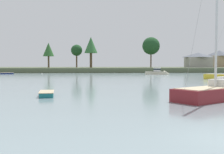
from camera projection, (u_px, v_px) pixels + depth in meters
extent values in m
cube|color=#4C563D|center=(112.00, 69.00, 105.21)|extent=(179.02, 43.87, 1.51)
cube|color=navy|center=(7.00, 74.00, 73.37)|extent=(3.58, 2.75, 0.56)
cube|color=#C6B289|center=(7.00, 73.00, 73.36)|extent=(3.75, 2.91, 0.05)
cube|color=tan|center=(7.00, 73.00, 73.36)|extent=(0.64, 1.16, 0.03)
cube|color=#196B70|center=(47.00, 95.00, 21.93)|extent=(1.46, 2.81, 0.53)
cube|color=#C6B289|center=(47.00, 92.00, 21.92)|extent=(1.56, 2.93, 0.05)
cube|color=tan|center=(47.00, 92.00, 21.92)|extent=(0.94, 0.22, 0.03)
cube|color=beige|center=(156.00, 74.00, 70.90)|extent=(5.87, 3.16, 1.17)
cone|color=beige|center=(167.00, 74.00, 70.45)|extent=(1.91, 2.11, 1.83)
cube|color=black|center=(156.00, 72.00, 70.88)|extent=(6.00, 3.26, 0.05)
cube|color=silver|center=(157.00, 70.00, 70.81)|extent=(2.10, 1.97, 1.01)
cube|color=#19232D|center=(157.00, 69.00, 70.81)|extent=(2.15, 2.01, 0.36)
cube|color=beige|center=(157.00, 68.00, 70.79)|extent=(2.37, 2.27, 0.06)
cylinder|color=silver|center=(157.00, 65.00, 70.76)|extent=(0.03, 0.03, 1.08)
cylinder|color=#999999|center=(217.00, 44.00, 47.39)|extent=(2.61, 2.49, 10.45)
cube|color=maroon|center=(221.00, 97.00, 20.18)|extent=(8.56, 6.78, 1.54)
cube|color=#CCB78E|center=(221.00, 87.00, 20.15)|extent=(7.97, 6.26, 0.04)
cube|color=silver|center=(224.00, 83.00, 20.39)|extent=(2.42, 2.30, 0.52)
cylinder|color=silver|center=(217.00, 0.00, 19.44)|extent=(0.17, 0.17, 12.64)
sphere|color=white|center=(42.00, 74.00, 75.80)|extent=(0.32, 0.32, 0.32)
torus|color=#333338|center=(42.00, 73.00, 75.79)|extent=(0.12, 0.12, 0.02)
cylinder|color=brown|center=(91.00, 56.00, 97.71)|extent=(0.88, 0.88, 8.56)
cone|color=#336B38|center=(91.00, 45.00, 97.53)|extent=(4.73, 4.73, 5.78)
cylinder|color=brown|center=(49.00, 58.00, 95.26)|extent=(0.60, 0.60, 6.56)
cone|color=#2D602D|center=(48.00, 49.00, 95.11)|extent=(3.89, 3.89, 4.75)
cylinder|color=brown|center=(151.00, 59.00, 101.54)|extent=(0.48, 0.48, 6.63)
sphere|color=#1E4723|center=(151.00, 46.00, 101.32)|extent=(6.56, 6.56, 6.56)
cylinder|color=brown|center=(77.00, 60.00, 100.02)|extent=(0.53, 0.53, 5.45)
sphere|color=#1E4723|center=(77.00, 50.00, 99.85)|extent=(4.18, 4.18, 4.18)
cube|color=tan|center=(219.00, 62.00, 114.38)|extent=(8.11, 7.08, 4.75)
pyramid|color=#565B66|center=(219.00, 53.00, 114.22)|extent=(8.76, 7.64, 2.37)
cube|color=#9E998E|center=(198.00, 62.00, 102.60)|extent=(8.71, 7.26, 3.88)
pyramid|color=#565B66|center=(198.00, 55.00, 102.47)|extent=(9.41, 7.84, 1.74)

